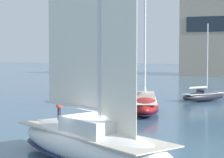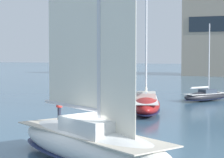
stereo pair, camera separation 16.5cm
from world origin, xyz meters
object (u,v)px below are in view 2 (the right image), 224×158
Objects in this scene: sailboat_moored_mid_channel at (206,96)px; sailboat_main at (89,139)px; tree_shore_center at (119,31)px; sailboat_moored_far_slip at (146,104)px.

sailboat_main is at bearing -90.40° from sailboat_moored_mid_channel.
sailboat_main reaches higher than sailboat_moored_mid_channel.
sailboat_main is 30.22m from sailboat_moored_mid_channel.
tree_shore_center is at bearing 120.44° from sailboat_moored_mid_channel.
sailboat_main is at bearing -80.72° from sailboat_moored_far_slip.
sailboat_main is 1.29× the size of sailboat_moored_far_slip.
sailboat_main is 18.58m from sailboat_moored_far_slip.
tree_shore_center is 72.60m from sailboat_moored_far_slip.
tree_shore_center is 0.99× the size of sailboat_main.
sailboat_main is at bearing -69.47° from tree_shore_center.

